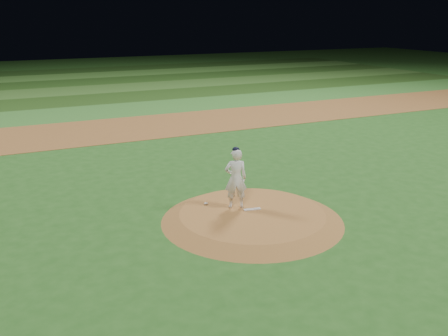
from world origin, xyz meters
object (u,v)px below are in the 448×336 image
object	(u,v)px
rosin_bag	(206,204)
pitchers_mound	(252,216)
pitcher_on_mound	(236,178)
pitching_rubber	(252,209)

from	to	relation	value
rosin_bag	pitchers_mound	bearing A→B (deg)	-50.25
pitchers_mound	pitcher_on_mound	xyz separation A→B (m)	(-0.26, 0.61, 1.07)
pitchers_mound	pitching_rubber	bearing A→B (deg)	61.59
rosin_bag	pitcher_on_mound	size ratio (longest dim) A/B	0.07
rosin_bag	pitcher_on_mound	bearing A→B (deg)	-38.37
pitching_rubber	rosin_bag	bearing A→B (deg)	148.60
pitchers_mound	rosin_bag	size ratio (longest dim) A/B	43.12
pitching_rubber	pitchers_mound	bearing A→B (deg)	-108.27
rosin_bag	pitcher_on_mound	distance (m)	1.32
pitchers_mound	pitching_rubber	world-z (taller)	pitching_rubber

